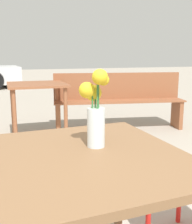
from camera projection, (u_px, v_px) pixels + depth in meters
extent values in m
cube|color=brown|center=(81.00, 158.00, 1.11)|extent=(0.85, 0.87, 0.03)
cylinder|color=brown|center=(119.00, 190.00, 1.63)|extent=(0.05, 0.05, 0.72)
cylinder|color=silver|center=(96.00, 127.00, 1.18)|extent=(0.08, 0.08, 0.17)
cylinder|color=silver|center=(96.00, 135.00, 1.19)|extent=(0.07, 0.07, 0.09)
cylinder|color=#337038|center=(98.00, 114.00, 1.18)|extent=(0.01, 0.01, 0.26)
sphere|color=yellow|center=(104.00, 80.00, 1.15)|extent=(0.05, 0.05, 0.05)
cylinder|color=#337038|center=(95.00, 121.00, 1.19)|extent=(0.01, 0.01, 0.20)
sphere|color=yellow|center=(93.00, 93.00, 1.19)|extent=(0.07, 0.07, 0.07)
cylinder|color=#337038|center=(92.00, 120.00, 1.18)|extent=(0.01, 0.01, 0.21)
sphere|color=yellow|center=(87.00, 90.00, 1.15)|extent=(0.07, 0.07, 0.07)
cylinder|color=#337038|center=(97.00, 114.00, 1.16)|extent=(0.01, 0.01, 0.27)
sphere|color=yellow|center=(100.00, 77.00, 1.11)|extent=(0.06, 0.06, 0.06)
cube|color=red|center=(192.00, 175.00, 1.61)|extent=(0.53, 0.53, 0.03)
cylinder|color=red|center=(149.00, 211.00, 1.67)|extent=(0.03, 0.03, 0.44)
cylinder|color=red|center=(180.00, 192.00, 1.89)|extent=(0.03, 0.03, 0.44)
cube|color=brown|center=(120.00, 101.00, 4.20)|extent=(1.99, 0.71, 0.02)
cube|color=brown|center=(118.00, 86.00, 4.31)|extent=(1.93, 0.40, 0.40)
cube|color=brown|center=(177.00, 114.00, 4.37)|extent=(0.12, 0.33, 0.43)
cube|color=brown|center=(58.00, 118.00, 4.11)|extent=(0.12, 0.33, 0.43)
cube|color=brown|center=(37.00, 84.00, 3.71)|extent=(0.76, 0.74, 0.03)
cylinder|color=brown|center=(15.00, 119.00, 3.40)|extent=(0.05, 0.05, 0.72)
cylinder|color=brown|center=(66.00, 115.00, 3.60)|extent=(0.05, 0.05, 0.72)
cylinder|color=brown|center=(13.00, 109.00, 3.97)|extent=(0.05, 0.05, 0.72)
cylinder|color=brown|center=(57.00, 107.00, 4.17)|extent=(0.05, 0.05, 0.72)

